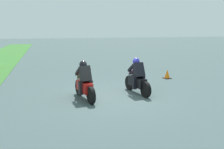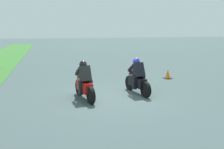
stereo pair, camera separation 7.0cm
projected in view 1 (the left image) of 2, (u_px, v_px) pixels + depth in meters
The scene contains 4 objects.
ground_plane at pixel (111, 97), 10.38m from camera, with size 120.00×120.00×0.00m, color #3C4D4E.
rider_lane_a at pixel (137, 79), 10.80m from camera, with size 2.04×0.60×1.51m.
rider_lane_b at pixel (85, 84), 9.92m from camera, with size 2.03×0.63×1.51m.
traffic_cone at pixel (167, 74), 14.08m from camera, with size 0.40×0.40×0.50m.
Camera 1 is at (-9.74, 2.46, 2.76)m, focal length 41.00 mm.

